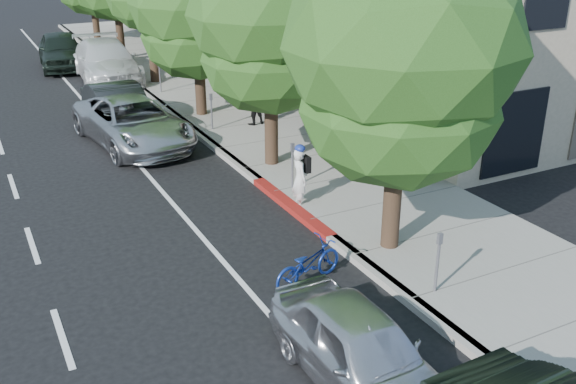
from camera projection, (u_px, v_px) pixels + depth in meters
ground at (311, 225)px, 15.69m from camera, size 120.00×120.00×0.00m
sidewalk at (258, 124)px, 23.18m from camera, size 4.60×56.00×0.15m
curb at (198, 133)px, 22.20m from camera, size 0.30×56.00×0.15m
curb_red_segment at (292, 207)px, 16.48m from camera, size 0.32×4.00×0.15m
street_tree_0 at (403, 51)px, 12.69m from camera, size 4.93×4.93×7.40m
street_tree_1 at (270, 18)px, 17.63m from camera, size 4.66×4.66×7.22m
street_tree_2 at (196, 5)px, 22.64m from camera, size 4.76×4.76×6.87m
cyclist at (300, 179)px, 16.33m from camera, size 0.45×0.62×1.60m
bicycle at (308, 263)px, 12.99m from camera, size 1.82×1.02×0.91m
silver_suv at (133, 122)px, 20.99m from camera, size 3.23×5.85×1.55m
dark_sedan at (119, 109)px, 22.47m from camera, size 1.75×4.82×1.58m
white_pickup at (106, 61)px, 29.48m from camera, size 2.92×6.40×1.82m
dark_suv_far at (61, 50)px, 32.11m from camera, size 2.55×5.37×1.77m
near_car_a at (361, 351)px, 10.00m from camera, size 1.63×3.92×1.33m
pedestrian at (253, 103)px, 22.65m from camera, size 0.81×0.66×1.55m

